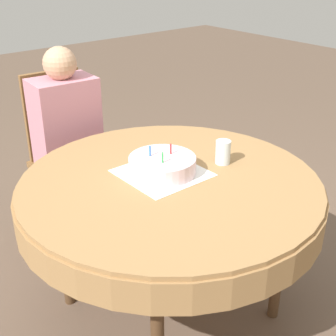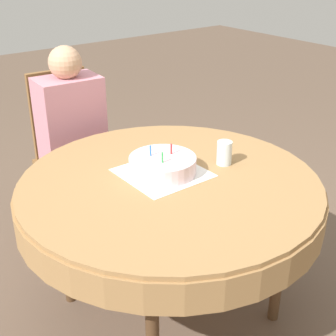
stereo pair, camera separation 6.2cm
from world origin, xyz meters
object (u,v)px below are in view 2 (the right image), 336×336
Objects in this scene: drinking_glass at (224,153)px; person at (74,128)px; chair at (70,149)px; birthday_cake at (163,165)px.

person is at bearing 107.43° from drinking_glass.
person is at bearing -90.00° from chair.
chair is at bearing 105.51° from drinking_glass.
chair is at bearing 90.00° from person.
drinking_glass is at bearing -70.59° from chair.
person reaches higher than chair.
birthday_cake is 0.29m from drinking_glass.
chair is 0.94m from birthday_cake.
birthday_cake is (0.00, -0.91, 0.24)m from chair.
chair is 3.30× the size of birthday_cake.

